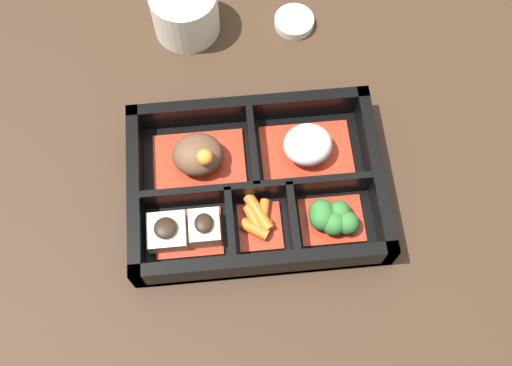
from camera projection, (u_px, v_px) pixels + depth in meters
ground_plane at (256, 191)px, 0.71m from camera, size 3.00×3.00×0.00m
bento_base at (256, 190)px, 0.70m from camera, size 0.29×0.21×0.01m
bento_rim at (256, 186)px, 0.69m from camera, size 0.29×0.21×0.05m
bowl_stew at (198, 157)px, 0.69m from camera, size 0.11×0.08×0.05m
bowl_rice at (307, 147)px, 0.70m from camera, size 0.11×0.08×0.04m
bowl_tofu at (186, 230)px, 0.67m from camera, size 0.08×0.06×0.04m
bowl_carrots at (259, 221)px, 0.68m from camera, size 0.05×0.07×0.02m
bowl_greens at (331, 218)px, 0.67m from camera, size 0.07×0.06×0.03m
tea_cup at (185, 11)px, 0.77m from camera, size 0.09×0.09×0.07m
sauce_dish at (294, 21)px, 0.80m from camera, size 0.05×0.05×0.01m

